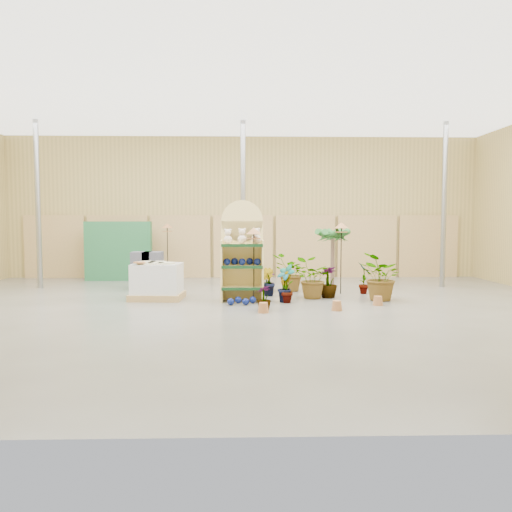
{
  "coord_description": "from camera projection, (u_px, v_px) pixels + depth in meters",
  "views": [
    {
      "loc": [
        0.01,
        -10.06,
        1.81
      ],
      "look_at": [
        0.3,
        1.5,
        1.0
      ],
      "focal_mm": 35.0,
      "sensor_mm": 36.0,
      "label": 1
    }
  ],
  "objects": [
    {
      "name": "room",
      "position": [
        243.0,
        203.0,
        10.91
      ],
      "size": [
        15.2,
        12.1,
        4.7
      ],
      "color": "#5A5951",
      "rests_on": "ground"
    },
    {
      "name": "potted_plant_2",
      "position": [
        311.0,
        278.0,
        11.66
      ],
      "size": [
        1.0,
        0.92,
        0.95
      ],
      "primitive_type": "imported",
      "rotation": [
        0.0,
        0.0,
        2.91
      ],
      "color": "#256125",
      "rests_on": "ground"
    },
    {
      "name": "offer_sign",
      "position": [
        247.0,
        230.0,
        13.02
      ],
      "size": [
        0.5,
        0.08,
        2.2
      ],
      "color": "gray",
      "rests_on": "ground"
    },
    {
      "name": "potted_plant_7",
      "position": [
        264.0,
        298.0,
        10.13
      ],
      "size": [
        0.39,
        0.39,
        0.51
      ],
      "primitive_type": "imported",
      "rotation": [
        0.0,
        0.0,
        3.75
      ],
      "color": "#256125",
      "rests_on": "ground"
    },
    {
      "name": "potted_plant_10",
      "position": [
        382.0,
        277.0,
        11.31
      ],
      "size": [
        0.94,
        1.06,
        1.09
      ],
      "primitive_type": "imported",
      "rotation": [
        0.0,
        0.0,
        4.8
      ],
      "color": "#256125",
      "rests_on": "ground"
    },
    {
      "name": "bird_table_right",
      "position": [
        341.0,
        228.0,
        12.34
      ],
      "size": [
        0.34,
        0.34,
        1.78
      ],
      "color": "black",
      "rests_on": "ground"
    },
    {
      "name": "potted_plant_3",
      "position": [
        328.0,
        282.0,
        11.78
      ],
      "size": [
        0.58,
        0.58,
        0.74
      ],
      "primitive_type": "imported",
      "rotation": [
        0.0,
        0.0,
        3.74
      ],
      "color": "#256125",
      "rests_on": "ground"
    },
    {
      "name": "display_shelf",
      "position": [
        242.0,
        255.0,
        11.36
      ],
      "size": [
        0.96,
        0.6,
        2.29
      ],
      "rotation": [
        0.0,
        0.0,
        -0.0
      ],
      "color": "#E2C978",
      "rests_on": "ground"
    },
    {
      "name": "trellis_stock",
      "position": [
        119.0,
        251.0,
        15.18
      ],
      "size": [
        2.0,
        0.3,
        1.8
      ],
      "primitive_type": "cube",
      "color": "#236438",
      "rests_on": "ground"
    },
    {
      "name": "teddy_bears",
      "position": [
        243.0,
        237.0,
        11.22
      ],
      "size": [
        0.84,
        0.21,
        0.35
      ],
      "color": "beige",
      "rests_on": "display_shelf"
    },
    {
      "name": "potted_plant_1",
      "position": [
        284.0,
        287.0,
        11.14
      ],
      "size": [
        0.31,
        0.38,
        0.67
      ],
      "primitive_type": "imported",
      "rotation": [
        0.0,
        0.0,
        1.53
      ],
      "color": "#256125",
      "rests_on": "ground"
    },
    {
      "name": "charcoal_planters",
      "position": [
        147.0,
        271.0,
        13.23
      ],
      "size": [
        0.8,
        0.5,
        1.0
      ],
      "color": "#37373F",
      "rests_on": "ground"
    },
    {
      "name": "bird_table_back",
      "position": [
        167.0,
        228.0,
        14.74
      ],
      "size": [
        0.34,
        0.34,
        1.75
      ],
      "color": "black",
      "rests_on": "ground"
    },
    {
      "name": "pallet_stack",
      "position": [
        157.0,
        281.0,
        11.55
      ],
      "size": [
        1.23,
        1.05,
        0.87
      ],
      "rotation": [
        0.0,
        0.0,
        -0.07
      ],
      "color": "#AB8751",
      "rests_on": "ground"
    },
    {
      "name": "potted_plant_11",
      "position": [
        268.0,
        281.0,
        12.73
      ],
      "size": [
        0.44,
        0.44,
        0.58
      ],
      "primitive_type": "imported",
      "rotation": [
        0.0,
        0.0,
        0.48
      ],
      "color": "#256125",
      "rests_on": "ground"
    },
    {
      "name": "palm",
      "position": [
        333.0,
        235.0,
        12.82
      ],
      "size": [
        0.7,
        0.7,
        1.72
      ],
      "color": "brown",
      "rests_on": "ground"
    },
    {
      "name": "potted_plant_6",
      "position": [
        290.0,
        273.0,
        12.83
      ],
      "size": [
        1.13,
        1.14,
        0.96
      ],
      "primitive_type": "imported",
      "rotation": [
        0.0,
        0.0,
        3.96
      ],
      "color": "#256125",
      "rests_on": "ground"
    },
    {
      "name": "gazing_balls_shelf",
      "position": [
        242.0,
        262.0,
        11.23
      ],
      "size": [
        0.84,
        0.29,
        0.16
      ],
      "color": "#09155A",
      "rests_on": "display_shelf"
    },
    {
      "name": "potted_plant_5",
      "position": [
        268.0,
        282.0,
        12.09
      ],
      "size": [
        0.48,
        0.48,
        0.68
      ],
      "primitive_type": "imported",
      "rotation": [
        0.0,
        0.0,
        2.38
      ],
      "color": "#256125",
      "rests_on": "ground"
    },
    {
      "name": "potted_plant_0",
      "position": [
        286.0,
        284.0,
        11.04
      ],
      "size": [
        0.53,
        0.53,
        0.85
      ],
      "primitive_type": "imported",
      "rotation": [
        0.0,
        0.0,
        5.49
      ],
      "color": "#256125",
      "rests_on": "ground"
    },
    {
      "name": "bird_table_front",
      "position": [
        254.0,
        233.0,
        10.99
      ],
      "size": [
        0.34,
        0.34,
        1.67
      ],
      "color": "black",
      "rests_on": "ground"
    },
    {
      "name": "gazing_balls_floor",
      "position": [
        242.0,
        301.0,
        10.86
      ],
      "size": [
        0.63,
        0.39,
        0.15
      ],
      "color": "#09155A",
      "rests_on": "ground"
    },
    {
      "name": "potted_plant_4",
      "position": [
        364.0,
        278.0,
        12.41
      ],
      "size": [
        0.32,
        0.44,
        0.79
      ],
      "primitive_type": "imported",
      "rotation": [
        0.0,
        0.0,
        1.47
      ],
      "color": "#256125",
      "rests_on": "ground"
    }
  ]
}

